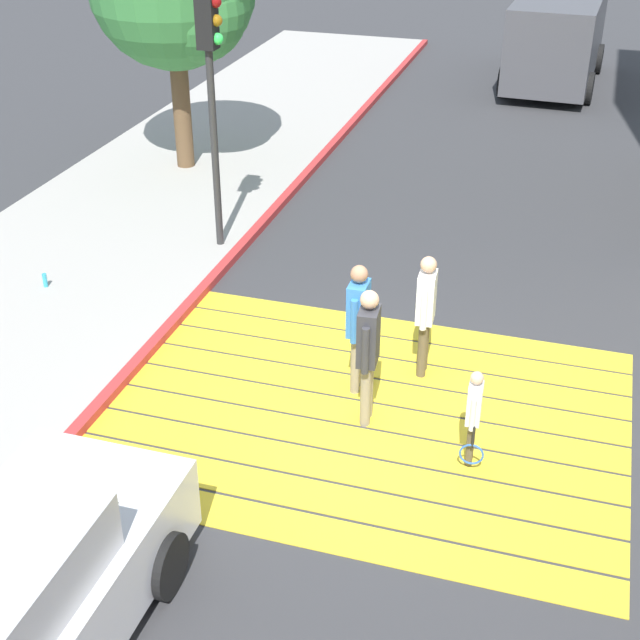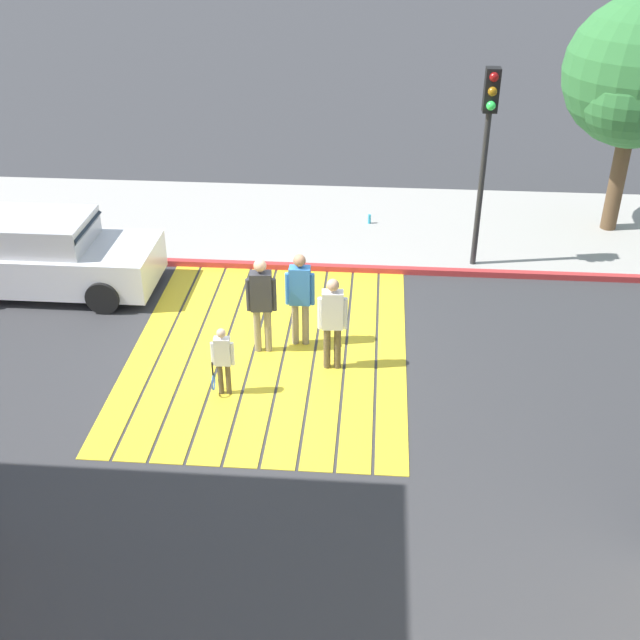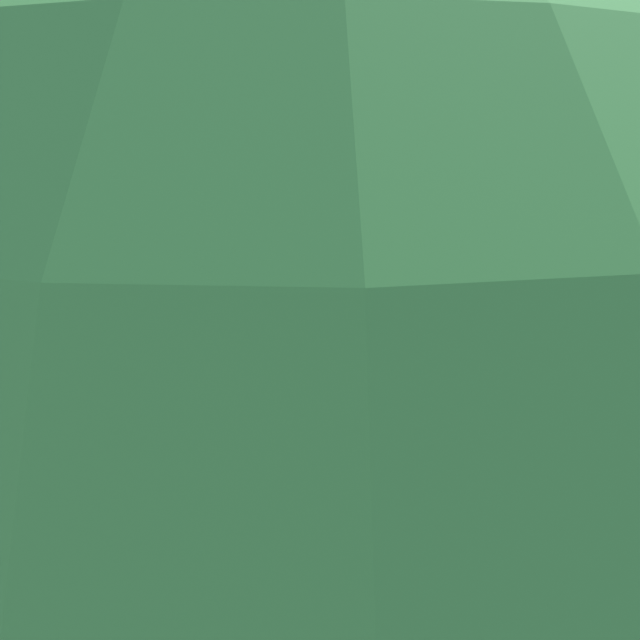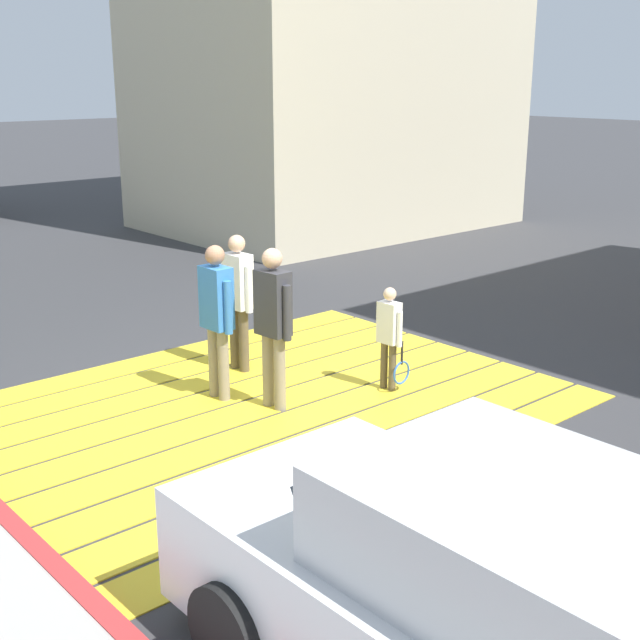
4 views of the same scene
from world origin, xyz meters
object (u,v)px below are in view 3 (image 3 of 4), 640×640
traffic_light_corner (373,299)px  pedestrian_adult_lead (344,324)px  water_bottle (619,520)px  street_tree (297,419)px  pedestrian_adult_side (335,336)px  pedestrian_adult_trailing (281,338)px  car_parked_near_curb (544,309)px  pedestrian_child_with_racket (308,322)px

traffic_light_corner → pedestrian_adult_lead: bearing=-48.2°
water_bottle → traffic_light_corner: bearing=48.5°
traffic_light_corner → street_tree: (-2.08, 3.30, 0.59)m
traffic_light_corner → pedestrian_adult_side: 5.15m
pedestrian_adult_trailing → pedestrian_adult_side: (-0.74, -0.62, 0.04)m
traffic_light_corner → pedestrian_adult_side: size_ratio=2.37×
street_tree → pedestrian_adult_side: (5.39, -6.69, -2.59)m
car_parked_near_curb → pedestrian_child_with_racket: car_parked_near_curb is taller
water_bottle → pedestrian_child_with_racket: 7.33m
water_bottle → pedestrian_adult_lead: (5.62, -1.76, 0.83)m
car_parked_near_curb → pedestrian_adult_trailing: 6.41m
traffic_light_corner → water_bottle: size_ratio=19.27×
car_parked_near_curb → pedestrian_child_with_racket: bearing=51.0°
pedestrian_adult_lead → pedestrian_child_with_racket: bearing=-18.6°
car_parked_near_curb → pedestrian_adult_trailing: bearing=67.3°
car_parked_near_curb → traffic_light_corner: bearing=100.3°
pedestrian_adult_trailing → water_bottle: bearing=175.3°
street_tree → water_bottle: street_tree is taller
traffic_light_corner → water_bottle: traffic_light_corner is taller
pedestrian_adult_trailing → pedestrian_adult_side: size_ratio=0.96×
water_bottle → pedestrian_adult_side: size_ratio=0.12×
pedestrian_adult_side → car_parked_near_curb: bearing=-108.2°
traffic_light_corner → car_parked_near_curb: bearing=-79.7°
pedestrian_adult_lead → pedestrian_adult_side: 0.71m
car_parked_near_curb → pedestrian_adult_trailing: pedestrian_adult_trailing is taller
street_tree → pedestrian_adult_side: size_ratio=2.97×
street_tree → traffic_light_corner: bearing=-57.8°
pedestrian_adult_lead → pedestrian_adult_trailing: pedestrian_adult_lead is taller
pedestrian_adult_trailing → pedestrian_adult_lead: bearing=-109.4°
street_tree → pedestrian_adult_lead: bearing=-52.2°
traffic_light_corner → pedestrian_adult_trailing: (4.05, -2.77, -2.03)m
pedestrian_adult_trailing → pedestrian_child_with_racket: bearing=-62.1°
water_bottle → pedestrian_adult_side: 5.50m
car_parked_near_curb → traffic_light_corner: (-1.58, 8.68, 2.30)m
street_tree → car_parked_near_curb: bearing=-73.0°
pedestrian_adult_side → street_tree: bearing=128.8°
pedestrian_adult_lead → pedestrian_child_with_racket: pedestrian_adult_lead is taller
pedestrian_adult_side → pedestrian_child_with_racket: (1.65, -1.10, -0.35)m
traffic_light_corner → street_tree: size_ratio=0.80×
traffic_light_corner → pedestrian_adult_trailing: 5.32m
traffic_light_corner → pedestrian_adult_trailing: bearing=-34.4°
water_bottle → pedestrian_child_with_racket: pedestrian_child_with_racket is taller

